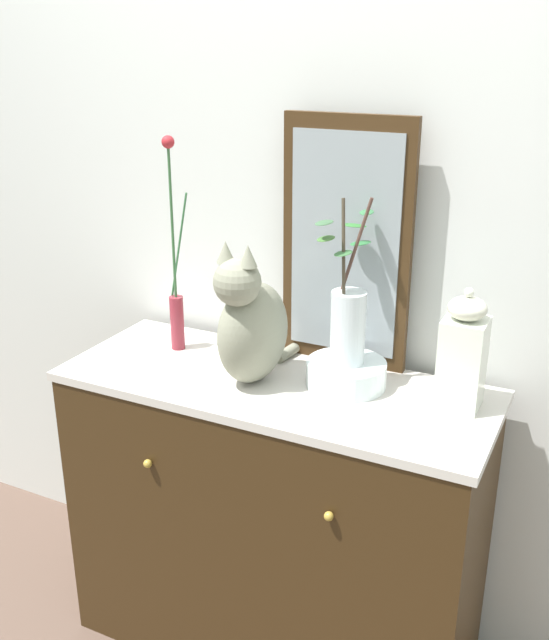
{
  "coord_description": "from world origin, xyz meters",
  "views": [
    {
      "loc": [
        0.8,
        -1.63,
        1.79
      ],
      "look_at": [
        0.0,
        0.0,
        1.09
      ],
      "focal_mm": 41.23,
      "sensor_mm": 36.0,
      "label": 1
    }
  ],
  "objects_px": {
    "bowl_porcelain": "(346,374)",
    "jar_lidded_porcelain": "(463,354)",
    "vase_glass_clear": "(348,321)",
    "cat_sitting": "(251,324)",
    "mirror_leaning": "(346,244)",
    "vase_slim_green": "(176,292)",
    "sideboard": "(274,519)"
  },
  "relations": [
    {
      "from": "vase_glass_clear",
      "to": "bowl_porcelain",
      "type": "bearing_deg",
      "value": -43.88
    },
    {
      "from": "cat_sitting",
      "to": "bowl_porcelain",
      "type": "height_order",
      "value": "cat_sitting"
    },
    {
      "from": "jar_lidded_porcelain",
      "to": "mirror_leaning",
      "type": "bearing_deg",
      "value": 160.38
    },
    {
      "from": "vase_slim_green",
      "to": "mirror_leaning",
      "type": "bearing_deg",
      "value": 15.66
    },
    {
      "from": "vase_slim_green",
      "to": "bowl_porcelain",
      "type": "bearing_deg",
      "value": -1.63
    },
    {
      "from": "jar_lidded_porcelain",
      "to": "bowl_porcelain",
      "type": "bearing_deg",
      "value": -176.64
    },
    {
      "from": "bowl_porcelain",
      "to": "vase_slim_green",
      "type": "bearing_deg",
      "value": 178.37
    },
    {
      "from": "bowl_porcelain",
      "to": "vase_glass_clear",
      "type": "height_order",
      "value": "vase_glass_clear"
    },
    {
      "from": "sideboard",
      "to": "jar_lidded_porcelain",
      "type": "xyz_separation_m",
      "value": [
        0.48,
        0.08,
        0.6
      ]
    },
    {
      "from": "cat_sitting",
      "to": "jar_lidded_porcelain",
      "type": "height_order",
      "value": "cat_sitting"
    },
    {
      "from": "mirror_leaning",
      "to": "vase_slim_green",
      "type": "bearing_deg",
      "value": -164.34
    },
    {
      "from": "cat_sitting",
      "to": "vase_glass_clear",
      "type": "distance_m",
      "value": 0.26
    },
    {
      "from": "bowl_porcelain",
      "to": "vase_glass_clear",
      "type": "distance_m",
      "value": 0.15
    },
    {
      "from": "vase_glass_clear",
      "to": "jar_lidded_porcelain",
      "type": "distance_m",
      "value": 0.3
    },
    {
      "from": "jar_lidded_porcelain",
      "to": "vase_slim_green",
      "type": "bearing_deg",
      "value": -179.87
    },
    {
      "from": "sideboard",
      "to": "jar_lidded_porcelain",
      "type": "bearing_deg",
      "value": 9.41
    },
    {
      "from": "mirror_leaning",
      "to": "jar_lidded_porcelain",
      "type": "bearing_deg",
      "value": -19.62
    },
    {
      "from": "sideboard",
      "to": "cat_sitting",
      "type": "bearing_deg",
      "value": -157.13
    },
    {
      "from": "vase_glass_clear",
      "to": "jar_lidded_porcelain",
      "type": "bearing_deg",
      "value": 3.09
    },
    {
      "from": "sideboard",
      "to": "vase_glass_clear",
      "type": "distance_m",
      "value": 0.67
    },
    {
      "from": "sideboard",
      "to": "bowl_porcelain",
      "type": "distance_m",
      "value": 0.53
    },
    {
      "from": "cat_sitting",
      "to": "jar_lidded_porcelain",
      "type": "distance_m",
      "value": 0.55
    },
    {
      "from": "vase_slim_green",
      "to": "jar_lidded_porcelain",
      "type": "relative_size",
      "value": 1.99
    },
    {
      "from": "mirror_leaning",
      "to": "vase_slim_green",
      "type": "height_order",
      "value": "mirror_leaning"
    },
    {
      "from": "cat_sitting",
      "to": "mirror_leaning",
      "type": "bearing_deg",
      "value": 53.98
    },
    {
      "from": "vase_glass_clear",
      "to": "jar_lidded_porcelain",
      "type": "height_order",
      "value": "vase_glass_clear"
    },
    {
      "from": "sideboard",
      "to": "jar_lidded_porcelain",
      "type": "distance_m",
      "value": 0.77
    },
    {
      "from": "cat_sitting",
      "to": "vase_glass_clear",
      "type": "relative_size",
      "value": 0.91
    },
    {
      "from": "sideboard",
      "to": "bowl_porcelain",
      "type": "bearing_deg",
      "value": 18.74
    },
    {
      "from": "cat_sitting",
      "to": "vase_slim_green",
      "type": "bearing_deg",
      "value": 161.45
    },
    {
      "from": "mirror_leaning",
      "to": "jar_lidded_porcelain",
      "type": "distance_m",
      "value": 0.44
    },
    {
      "from": "bowl_porcelain",
      "to": "jar_lidded_porcelain",
      "type": "xyz_separation_m",
      "value": [
        0.3,
        0.02,
        0.11
      ]
    }
  ]
}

